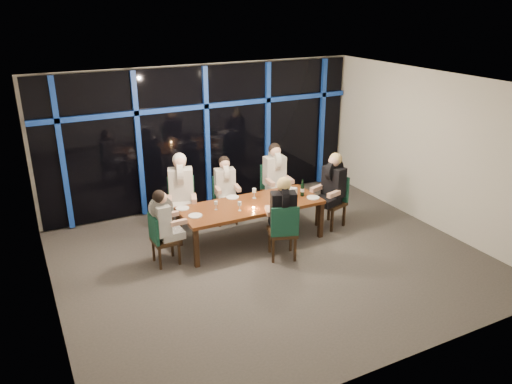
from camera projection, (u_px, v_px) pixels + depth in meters
room at (273, 147)px, 7.92m from camera, size 7.04×7.00×3.02m
window_wall at (207, 134)px, 10.53m from camera, size 6.86×0.43×2.94m
dining_table at (251, 207)px, 9.07m from camera, size 2.60×1.00×0.75m
chair_far_left at (182, 202)px, 9.49m from camera, size 0.63×0.63×1.08m
chair_far_mid at (225, 197)px, 9.99m from camera, size 0.50×0.50×0.94m
chair_far_right at (273, 186)px, 10.38m from camera, size 0.51×0.51×1.03m
chair_end_left at (160, 237)px, 8.33m from camera, size 0.44×0.44×0.91m
chair_end_right at (334, 198)px, 9.80m from camera, size 0.59×0.59×1.02m
chair_near_mid at (283, 229)px, 8.47m from camera, size 0.60×0.60×1.02m
diner_far_left at (181, 183)px, 9.25m from camera, size 0.64×0.74×1.06m
diner_far_mid at (225, 180)px, 9.78m from camera, size 0.51×0.62×0.91m
diner_far_right at (275, 169)px, 10.16m from camera, size 0.53×0.66×1.01m
diner_end_left at (163, 216)px, 8.24m from camera, size 0.58×0.46×0.89m
diner_end_right at (333, 180)px, 9.59m from camera, size 0.69×0.60×0.99m
diner_near_mid at (283, 205)px, 8.40m from camera, size 0.61×0.70×0.99m
plate_far_left at (182, 208)px, 8.83m from camera, size 0.24×0.24×0.01m
plate_far_mid at (233, 197)px, 9.33m from camera, size 0.24×0.24×0.01m
plate_far_right at (287, 188)px, 9.76m from camera, size 0.24×0.24×0.01m
plate_end_left at (195, 216)px, 8.54m from camera, size 0.24×0.24×0.01m
plate_end_right at (313, 198)px, 9.31m from camera, size 0.24×0.24×0.01m
plate_near_mid at (277, 204)px, 9.00m from camera, size 0.24×0.24×0.01m
wine_bottle at (302, 190)px, 9.37m from camera, size 0.07×0.07×0.32m
water_pitcher at (294, 193)px, 9.28m from camera, size 0.12×0.11×0.20m
tea_light at (254, 208)px, 8.83m from camera, size 0.05×0.05×0.03m
wine_glass_a at (240, 204)px, 8.71m from camera, size 0.06×0.06×0.17m
wine_glass_b at (254, 191)px, 9.25m from camera, size 0.07×0.07×0.19m
wine_glass_c at (277, 196)px, 9.08m from camera, size 0.07×0.07×0.17m
wine_glass_d at (216, 204)px, 8.75m from camera, size 0.06×0.06×0.16m
wine_glass_e at (287, 187)px, 9.49m from camera, size 0.07×0.07×0.18m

